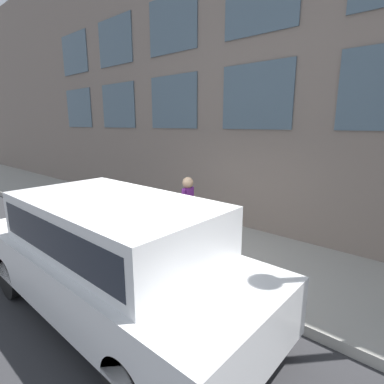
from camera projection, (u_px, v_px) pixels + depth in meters
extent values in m
plane|color=#2D2D30|center=(171.00, 275.00, 5.51)|extent=(80.00, 80.00, 0.00)
cube|color=#9E9B93|center=(217.00, 248.00, 6.52)|extent=(2.80, 60.00, 0.15)
cube|color=gray|center=(262.00, 50.00, 6.71)|extent=(0.30, 40.00, 8.65)
cube|color=#4C6070|center=(256.00, 97.00, 6.81)|extent=(0.03, 1.80, 1.46)
cube|color=#4C6070|center=(173.00, 102.00, 8.52)|extent=(0.03, 1.80, 1.46)
cube|color=#4C6070|center=(118.00, 106.00, 10.23)|extent=(0.03, 1.80, 1.46)
cube|color=#4C6070|center=(79.00, 108.00, 11.95)|extent=(0.03, 1.80, 1.46)
cube|color=#4C6070|center=(172.00, 24.00, 8.07)|extent=(0.03, 1.80, 1.46)
cube|color=#4C6070|center=(115.00, 41.00, 9.79)|extent=(0.03, 1.80, 1.46)
cube|color=#4C6070|center=(75.00, 54.00, 11.50)|extent=(0.03, 1.80, 1.46)
cylinder|color=gold|center=(196.00, 255.00, 5.93)|extent=(0.28, 0.28, 0.04)
cylinder|color=gold|center=(197.00, 239.00, 5.86)|extent=(0.20, 0.20, 0.72)
sphere|color=#A4891E|center=(197.00, 222.00, 5.78)|extent=(0.21, 0.21, 0.21)
cylinder|color=black|center=(197.00, 218.00, 5.76)|extent=(0.07, 0.07, 0.09)
cylinder|color=gold|center=(203.00, 237.00, 5.74)|extent=(0.09, 0.10, 0.09)
cylinder|color=gold|center=(191.00, 233.00, 5.94)|extent=(0.09, 0.10, 0.09)
cylinder|color=navy|center=(186.00, 228.00, 6.53)|extent=(0.10, 0.10, 0.70)
cylinder|color=navy|center=(190.00, 226.00, 6.63)|extent=(0.10, 0.10, 0.70)
cube|color=#72288C|center=(188.00, 200.00, 6.44)|extent=(0.19, 0.13, 0.53)
cylinder|color=#72288C|center=(184.00, 200.00, 6.34)|extent=(0.08, 0.08, 0.50)
cylinder|color=#72288C|center=(192.00, 198.00, 6.54)|extent=(0.08, 0.08, 0.50)
sphere|color=tan|center=(188.00, 183.00, 6.36)|extent=(0.23, 0.23, 0.23)
cylinder|color=black|center=(12.00, 276.00, 4.79)|extent=(0.24, 0.67, 0.67)
cylinder|color=black|center=(103.00, 246.00, 6.00)|extent=(0.24, 0.67, 0.67)
cylinder|color=black|center=(131.00, 384.00, 2.80)|extent=(0.24, 0.67, 0.67)
cylinder|color=black|center=(231.00, 306.00, 4.01)|extent=(0.24, 0.67, 0.67)
cube|color=white|center=(111.00, 268.00, 4.32)|extent=(1.90, 4.96, 0.71)
cube|color=white|center=(113.00, 223.00, 4.09)|extent=(1.67, 3.07, 0.69)
cube|color=#1E232D|center=(113.00, 223.00, 4.09)|extent=(1.68, 2.83, 0.44)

